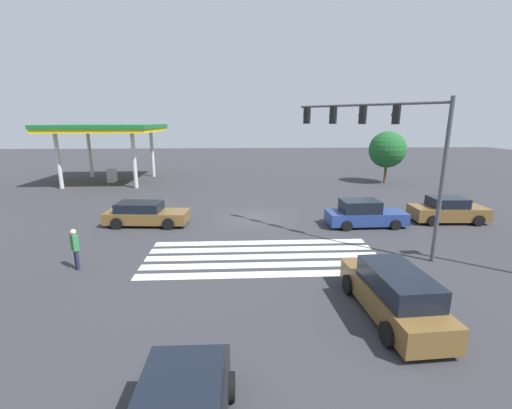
{
  "coord_description": "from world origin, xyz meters",
  "views": [
    {
      "loc": [
        -1.08,
        -21.53,
        6.15
      ],
      "look_at": [
        0.0,
        0.0,
        0.87
      ],
      "focal_mm": 24.0,
      "sensor_mm": 36.0,
      "label": 1
    }
  ],
  "objects": [
    {
      "name": "ground_plane",
      "position": [
        0.0,
        0.0,
        0.0
      ],
      "size": [
        117.28,
        117.28,
        0.0
      ],
      "primitive_type": "plane",
      "color": "#333338"
    },
    {
      "name": "crosswalk_markings",
      "position": [
        0.0,
        -6.69,
        0.0
      ],
      "size": [
        10.83,
        4.4,
        0.01
      ],
      "rotation": [
        0.0,
        0.0,
        1.57
      ],
      "color": "silver",
      "rests_on": "ground_plane"
    },
    {
      "name": "traffic_signal_mast",
      "position": [
        5.65,
        -5.65,
        5.43
      ],
      "size": [
        5.34,
        5.34,
        7.14
      ],
      "rotation": [
        0.0,
        0.0,
        2.36
      ],
      "color": "#47474C",
      "rests_on": "ground_plane"
    },
    {
      "name": "car_0",
      "position": [
        -6.77,
        -1.31,
        0.67
      ],
      "size": [
        5.01,
        2.32,
        1.4
      ],
      "rotation": [
        0.0,
        0.0,
        -0.08
      ],
      "color": "brown",
      "rests_on": "ground_plane"
    },
    {
      "name": "car_1",
      "position": [
        11.88,
        -1.58,
        0.72
      ],
      "size": [
        4.53,
        2.23,
        1.56
      ],
      "rotation": [
        0.0,
        0.0,
        -0.04
      ],
      "color": "brown",
      "rests_on": "ground_plane"
    },
    {
      "name": "car_3",
      "position": [
        3.79,
        -11.85,
        0.79
      ],
      "size": [
        2.12,
        4.93,
        1.65
      ],
      "rotation": [
        0.0,
        0.0,
        1.63
      ],
      "color": "brown",
      "rests_on": "ground_plane"
    },
    {
      "name": "car_4",
      "position": [
        6.37,
        -2.18,
        0.72
      ],
      "size": [
        4.65,
        2.07,
        1.59
      ],
      "rotation": [
        0.0,
        0.0,
        0.02
      ],
      "color": "navy",
      "rests_on": "ground_plane"
    },
    {
      "name": "gas_station_canopy",
      "position": [
        -14.18,
        14.11,
        5.27
      ],
      "size": [
        9.97,
        9.97,
        5.79
      ],
      "color": "yellow",
      "rests_on": "ground_plane"
    },
    {
      "name": "pedestrian",
      "position": [
        -7.99,
        -7.68,
        1.01
      ],
      "size": [
        0.41,
        0.41,
        1.79
      ],
      "rotation": [
        0.0,
        0.0,
        0.77
      ],
      "color": "#232842",
      "rests_on": "ground_plane"
    },
    {
      "name": "tree_corner_b",
      "position": [
        13.68,
        12.05,
        3.37
      ],
      "size": [
        3.59,
        3.59,
        5.17
      ],
      "color": "brown",
      "rests_on": "ground_plane"
    }
  ]
}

